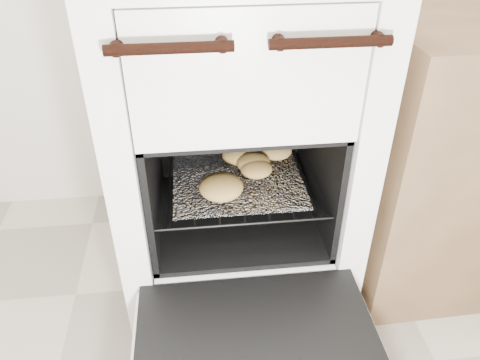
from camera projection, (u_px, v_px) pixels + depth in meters
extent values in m
cube|color=white|center=(233.00, 129.00, 1.33)|extent=(0.63, 0.67, 0.96)
cylinder|color=black|center=(169.00, 48.00, 0.82)|extent=(0.23, 0.02, 0.02)
cylinder|color=black|center=(331.00, 42.00, 0.85)|extent=(0.23, 0.02, 0.02)
cube|color=black|center=(259.00, 350.00, 1.03)|extent=(0.54, 0.42, 0.03)
cube|color=white|center=(259.00, 356.00, 1.04)|extent=(0.56, 0.44, 0.02)
cylinder|color=black|center=(157.00, 182.00, 1.30)|extent=(0.01, 0.44, 0.01)
cylinder|color=black|center=(314.00, 172.00, 1.34)|extent=(0.01, 0.44, 0.01)
cylinder|color=black|center=(246.00, 224.00, 1.15)|extent=(0.45, 0.01, 0.01)
cylinder|color=black|center=(230.00, 141.00, 1.49)|extent=(0.45, 0.01, 0.01)
cylinder|color=black|center=(170.00, 181.00, 1.30)|extent=(0.01, 0.42, 0.01)
cylinder|color=black|center=(192.00, 180.00, 1.31)|extent=(0.01, 0.42, 0.01)
cylinder|color=black|center=(215.00, 179.00, 1.31)|extent=(0.01, 0.42, 0.01)
cylinder|color=black|center=(237.00, 177.00, 1.32)|extent=(0.01, 0.42, 0.01)
cylinder|color=black|center=(259.00, 176.00, 1.32)|extent=(0.01, 0.42, 0.01)
cylinder|color=black|center=(280.00, 174.00, 1.33)|extent=(0.01, 0.42, 0.01)
cylinder|color=black|center=(302.00, 173.00, 1.34)|extent=(0.01, 0.42, 0.01)
cube|color=silver|center=(237.00, 179.00, 1.30)|extent=(0.35, 0.31, 0.01)
ellipsoid|color=tan|center=(237.00, 155.00, 1.36)|extent=(0.12, 0.12, 0.04)
ellipsoid|color=tan|center=(253.00, 162.00, 1.32)|extent=(0.11, 0.11, 0.04)
ellipsoid|color=tan|center=(256.00, 168.00, 1.30)|extent=(0.10, 0.10, 0.04)
ellipsoid|color=tan|center=(276.00, 150.00, 1.38)|extent=(0.13, 0.13, 0.04)
ellipsoid|color=tan|center=(221.00, 187.00, 1.21)|extent=(0.16, 0.16, 0.06)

